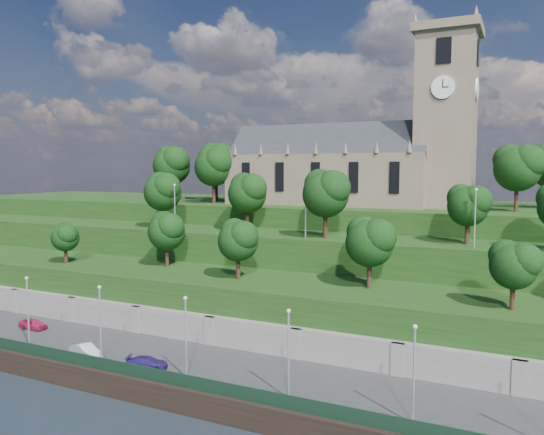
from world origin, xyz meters
The scene contains 17 objects.
ground centered at (0.00, 0.00, 0.00)m, with size 320.00×320.00×0.00m, color black.
promenade centered at (0.00, 6.00, 1.00)m, with size 160.00×12.00×2.00m, color #2D2D30.
quay_wall centered at (0.00, -0.05, 1.10)m, with size 160.00×0.50×2.20m, color black.
fence centered at (0.00, 0.60, 2.60)m, with size 160.00×0.10×1.20m, color #142F1F.
retaining_wall centered at (0.00, 11.97, 2.50)m, with size 160.00×2.10×5.00m.
embankment_lower centered at (0.00, 18.00, 4.00)m, with size 160.00×12.00×8.00m, color #173511.
embankment_upper centered at (0.00, 29.00, 6.00)m, with size 160.00×10.00×12.00m, color #173511.
hilltop centered at (0.00, 50.00, 7.50)m, with size 160.00×32.00×15.00m, color #173511.
church centered at (0.79, 45.98, 22.52)m, with size 38.60×12.35×27.60m.
trees_lower centered at (6.23, 18.45, 12.86)m, with size 68.89×8.69×7.70m.
trees_upper centered at (0.08, 28.15, 17.49)m, with size 57.79×8.68×8.74m.
trees_hilltop centered at (-2.74, 44.56, 21.56)m, with size 74.12×16.30×10.59m.
lamp_posts_promenade centered at (-2.00, 2.50, 6.34)m, with size 60.36×0.36×7.47m.
lamp_posts_upper centered at (0.00, 26.00, 15.89)m, with size 40.36×0.36×6.61m.
car_left centered at (-26.62, 6.92, 2.62)m, with size 1.46×3.63×1.24m, color #A51B43.
car_middle centered at (-14.15, 2.59, 2.66)m, with size 1.39×3.98×1.31m, color #A3A2A7.
car_right centered at (-6.59, 2.73, 2.57)m, with size 1.59×3.91×1.13m, color navy.
Camera 1 is at (24.75, -35.76, 20.67)m, focal length 35.00 mm.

